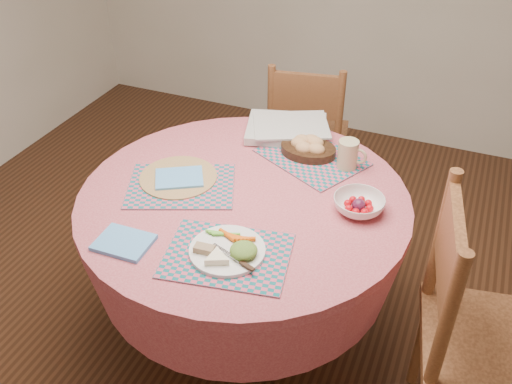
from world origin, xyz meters
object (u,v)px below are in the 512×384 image
(chair_back, at_px, (306,135))
(dining_table, at_px, (244,236))
(wicker_trivet, at_px, (178,178))
(chair_right, at_px, (476,334))
(latte_mug, at_px, (349,154))
(bread_bowl, at_px, (308,147))
(fruit_bowl, at_px, (359,205))
(dinner_plate, at_px, (229,250))

(chair_back, bearing_deg, dining_table, 83.59)
(chair_back, bearing_deg, wicker_trivet, 67.75)
(chair_right, xyz_separation_m, latte_mug, (-0.58, 0.47, 0.28))
(dining_table, height_order, bread_bowl, bread_bowl)
(fruit_bowl, bearing_deg, latte_mug, 112.96)
(dining_table, distance_m, dinner_plate, 0.40)
(wicker_trivet, distance_m, latte_mug, 0.67)
(chair_back, bearing_deg, fruit_bowl, 107.30)
(dining_table, bearing_deg, chair_right, -9.11)
(dining_table, height_order, fruit_bowl, fruit_bowl)
(bread_bowl, height_order, fruit_bowl, bread_bowl)
(latte_mug, bearing_deg, dining_table, -132.72)
(chair_right, distance_m, chair_back, 1.49)
(dining_table, relative_size, chair_right, 1.21)
(dining_table, distance_m, fruit_bowl, 0.48)
(latte_mug, bearing_deg, chair_back, 119.54)
(chair_right, xyz_separation_m, chair_back, (-0.96, 1.14, -0.06))
(chair_back, bearing_deg, bread_bowl, 97.18)
(dinner_plate, relative_size, fruit_bowl, 1.16)
(dining_table, relative_size, dinner_plate, 4.98)
(chair_back, distance_m, dinner_plate, 1.36)
(chair_back, height_order, latte_mug, chair_back)
(dinner_plate, relative_size, latte_mug, 2.13)
(dining_table, xyz_separation_m, chair_back, (-0.07, 1.00, -0.09))
(fruit_bowl, bearing_deg, bread_bowl, 133.94)
(dinner_plate, bearing_deg, dining_table, 105.24)
(chair_back, bearing_deg, latte_mug, 109.08)
(chair_back, relative_size, bread_bowl, 3.92)
(wicker_trivet, height_order, latte_mug, latte_mug)
(bread_bowl, distance_m, latte_mug, 0.18)
(dinner_plate, height_order, fruit_bowl, dinner_plate)
(fruit_bowl, bearing_deg, dining_table, -170.44)
(chair_right, distance_m, dinner_plate, 0.85)
(bread_bowl, xyz_separation_m, fruit_bowl, (0.29, -0.30, -0.01))
(chair_right, xyz_separation_m, fruit_bowl, (-0.47, 0.21, 0.24))
(latte_mug, xyz_separation_m, fruit_bowl, (0.11, -0.26, -0.04))
(latte_mug, bearing_deg, wicker_trivet, -150.77)
(chair_right, bearing_deg, wicker_trivet, 72.92)
(bread_bowl, bearing_deg, wicker_trivet, -138.14)
(dining_table, xyz_separation_m, latte_mug, (0.31, 0.33, 0.26))
(dining_table, relative_size, latte_mug, 10.60)
(wicker_trivet, bearing_deg, dinner_plate, -41.87)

